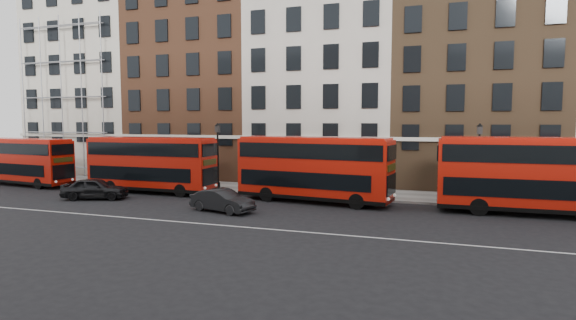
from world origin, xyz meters
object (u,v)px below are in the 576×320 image
(bus_c, at_px, (313,167))
(bus_d, at_px, (535,174))
(car_rear, at_px, (95,189))
(bus_a, at_px, (25,160))
(car_front, at_px, (222,200))
(bus_b, at_px, (151,163))

(bus_c, distance_m, bus_d, 13.59)
(bus_c, relative_size, car_rear, 2.42)
(bus_a, relative_size, bus_d, 0.90)
(bus_a, xyz_separation_m, bus_c, (26.11, 0.00, 0.22))
(car_rear, bearing_deg, bus_c, -95.75)
(bus_c, xyz_separation_m, car_front, (-4.45, -4.96, -1.72))
(bus_a, height_order, bus_d, bus_d)
(bus_c, bearing_deg, bus_b, -172.65)
(bus_c, distance_m, car_front, 6.88)
(bus_b, distance_m, car_front, 10.13)
(bus_d, xyz_separation_m, car_front, (-18.04, -4.95, -1.79))
(car_rear, bearing_deg, bus_a, 51.01)
(bus_a, height_order, car_rear, bus_a)
(car_rear, relative_size, car_front, 1.07)
(bus_c, bearing_deg, bus_d, 7.31)
(bus_a, distance_m, bus_d, 39.70)
(bus_c, bearing_deg, car_front, -124.57)
(bus_a, relative_size, bus_c, 0.91)
(bus_c, bearing_deg, car_rear, -158.60)
(bus_c, distance_m, car_rear, 15.72)
(car_front, bearing_deg, bus_a, 91.74)
(bus_a, distance_m, car_front, 22.27)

